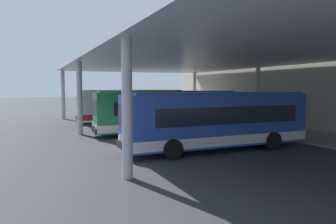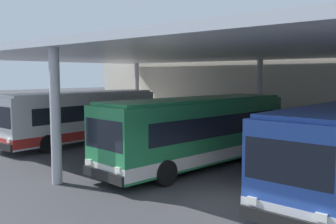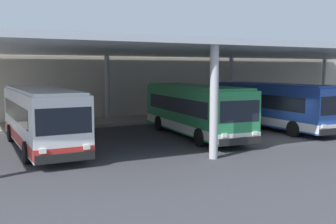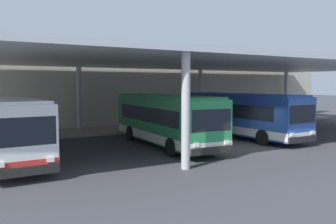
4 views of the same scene
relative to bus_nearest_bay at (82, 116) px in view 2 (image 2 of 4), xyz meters
name	(u,v)px [view 2 (image 2 of 4)]	position (x,y,z in m)	size (l,w,h in m)	color
ground_plane	(227,203)	(12.97, -3.55, -1.66)	(200.00, 200.00, 0.00)	#3D3D42
canopy_shelter	(300,49)	(12.97, 1.95, 3.66)	(40.00, 17.00, 5.55)	silver
bus_nearest_bay	(82,116)	(0.00, 0.00, 0.00)	(2.92, 10.59, 3.17)	white
bus_second_bay	(198,131)	(9.17, -0.16, 0.00)	(3.23, 10.67, 3.17)	#28844C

